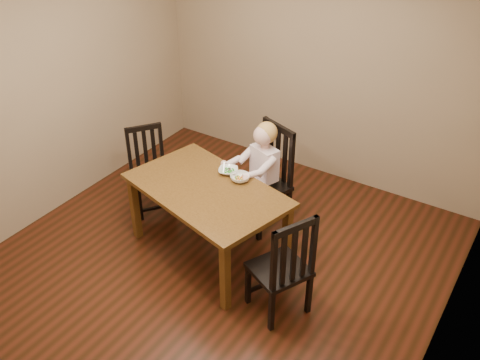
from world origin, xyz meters
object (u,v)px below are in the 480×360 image
Objects in this scene: chair_right at (283,268)px; toddler at (263,167)px; bowl_peas at (228,171)px; bowl_veg at (240,178)px; dining_table at (207,196)px; chair_child at (266,179)px; chair_left at (150,171)px.

chair_right is 1.27m from toddler.
bowl_peas is 0.17m from bowl_veg.
bowl_veg is at bearing -17.12° from bowl_peas.
toddler is 3.49× the size of bowl_peas.
toddler is at bearing 88.79° from bowl_veg.
dining_table is at bearing -124.14° from bowl_veg.
chair_child is 6.04× the size of bowl_peas.
dining_table is 0.34m from bowl_peas.
chair_left is 5.04× the size of bowl_veg.
bowl_veg is (-0.79, 0.58, 0.28)m from chair_right.
chair_left is 1.25m from toddler.
chair_left is at bearing 179.06° from bowl_veg.
chair_child is 0.51m from bowl_peas.
chair_right reaches higher than bowl_veg.
chair_right is (1.95, -0.60, 0.04)m from chair_left.
bowl_peas is 0.98× the size of bowl_veg.
toddler is at bearing 73.89° from dining_table.
toddler is 0.40m from bowl_peas.
dining_table is 2.62× the size of toddler.
dining_table is at bearing 109.12° from chair_left.
toddler is at bearing 63.49° from bowl_peas.
chair_left is 5.13× the size of bowl_peas.
dining_table is 1.04m from chair_right.
bowl_peas is at bearing 82.52° from chair_right.
toddler is at bearing 90.00° from chair_child.
chair_right reaches higher than toddler.
chair_left is at bearing 38.46° from toddler.
bowl_veg reaches higher than dining_table.
bowl_peas is (-0.17, -0.35, 0.08)m from toddler.
chair_left is 1.20m from bowl_veg.
chair_child reaches higher than chair_right.
chair_child is 5.93× the size of bowl_veg.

